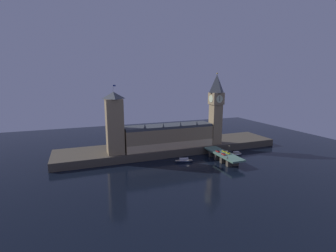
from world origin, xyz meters
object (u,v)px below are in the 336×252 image
object	(u,v)px
street_lamp_near	(227,154)
boat_upstream	(184,161)
pedestrian_near_rail	(228,158)
victoria_tower	(115,123)
clock_tower	(216,107)
car_southbound_trail	(224,151)
car_northbound_lead	(218,151)
street_lamp_mid	(229,148)
car_northbound_trail	(223,154)
car_southbound_lead	(228,153)
boat_downstream	(236,154)

from	to	relation	value
street_lamp_near	boat_upstream	xyz separation A→B (m)	(-28.15, 23.04, -9.91)
pedestrian_near_rail	victoria_tower	bearing A→B (deg)	149.62
clock_tower	car_southbound_trail	distance (m)	46.99
car_northbound_lead	pedestrian_near_rail	distance (m)	19.71
pedestrian_near_rail	street_lamp_mid	world-z (taller)	street_lamp_mid
car_southbound_trail	car_northbound_trail	bearing A→B (deg)	-126.92
victoria_tower	pedestrian_near_rail	size ratio (longest dim) A/B	33.62
car_southbound_lead	boat_upstream	bearing A→B (deg)	162.90
boat_downstream	car_southbound_trail	bearing A→B (deg)	-161.02
street_lamp_near	pedestrian_near_rail	bearing A→B (deg)	-40.24
car_northbound_lead	street_lamp_near	size ratio (longest dim) A/B	0.56
victoria_tower	pedestrian_near_rail	distance (m)	99.51
street_lamp_near	boat_downstream	world-z (taller)	street_lamp_near
clock_tower	car_southbound_lead	distance (m)	50.78
clock_tower	pedestrian_near_rail	world-z (taller)	clock_tower
pedestrian_near_rail	boat_upstream	xyz separation A→B (m)	(-28.55, 23.38, -6.51)
street_lamp_near	street_lamp_mid	size ratio (longest dim) A/B	1.10
street_lamp_near	car_northbound_trail	bearing A→B (deg)	72.62
car_southbound_lead	pedestrian_near_rail	world-z (taller)	pedestrian_near_rail
pedestrian_near_rail	boat_downstream	bearing A→B (deg)	42.60
victoria_tower	boat_upstream	distance (m)	68.12
car_southbound_lead	street_lamp_mid	size ratio (longest dim) A/B	0.71
car_northbound_trail	street_lamp_near	size ratio (longest dim) A/B	0.65
car_southbound_lead	car_southbound_trail	size ratio (longest dim) A/B	1.06
clock_tower	boat_downstream	xyz separation A→B (m)	(10.18, -22.36, -42.81)
car_northbound_trail	street_lamp_mid	distance (m)	10.40
car_northbound_lead	pedestrian_near_rail	xyz separation A→B (m)	(-2.80, -19.50, 0.24)
clock_tower	car_northbound_trail	xyz separation A→B (m)	(-13.30, -35.97, -36.44)
clock_tower	street_lamp_mid	xyz separation A→B (m)	(-4.50, -31.48, -33.22)
street_lamp_mid	boat_upstream	bearing A→B (deg)	168.29
victoria_tower	car_southbound_trail	bearing A→B (deg)	-18.51
victoria_tower	boat_downstream	size ratio (longest dim) A/B	5.23
car_southbound_trail	street_lamp_mid	xyz separation A→B (m)	(3.20, -2.96, 3.33)
clock_tower	boat_upstream	xyz separation A→B (m)	(-44.65, -23.15, -42.75)
car_southbound_lead	clock_tower	bearing A→B (deg)	77.43
car_southbound_lead	boat_upstream	world-z (taller)	car_southbound_lead
car_northbound_lead	boat_upstream	xyz separation A→B (m)	(-31.35, 3.88, -6.27)
car_southbound_lead	car_northbound_trail	bearing A→B (deg)	-165.52
car_northbound_trail	car_southbound_trail	world-z (taller)	car_northbound_trail
car_southbound_lead	street_lamp_mid	world-z (taller)	street_lamp_mid
victoria_tower	clock_tower	bearing A→B (deg)	-1.18
clock_tower	car_southbound_trail	world-z (taller)	clock_tower
car_northbound_trail	street_lamp_near	xyz separation A→B (m)	(-3.20, -10.23, 3.60)
car_northbound_trail	boat_upstream	distance (m)	34.45
car_northbound_trail	pedestrian_near_rail	size ratio (longest dim) A/B	2.55
car_northbound_trail	boat_downstream	world-z (taller)	car_northbound_trail
car_northbound_trail	street_lamp_mid	xyz separation A→B (m)	(8.81, 4.49, 3.22)
boat_upstream	car_southbound_trail	bearing A→B (deg)	-8.25
car_southbound_lead	street_lamp_near	bearing A→B (deg)	-127.03
car_northbound_trail	boat_upstream	size ratio (longest dim) A/B	0.26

